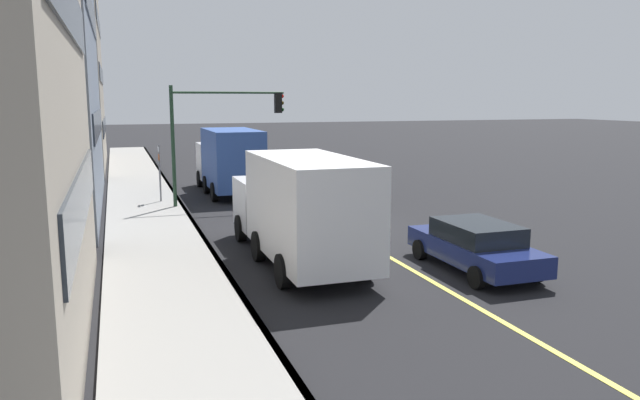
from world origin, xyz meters
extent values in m
plane|color=black|center=(0.00, 0.00, 0.00)|extent=(200.00, 200.00, 0.00)
cube|color=gray|center=(0.00, 6.65, 0.07)|extent=(80.00, 3.26, 0.15)
cube|color=slate|center=(0.00, 5.10, 0.07)|extent=(80.00, 0.16, 0.15)
cube|color=#D8CC4C|center=(0.00, 0.00, 0.01)|extent=(80.00, 0.16, 0.01)
cube|color=#262D38|center=(-9.02, 8.45, 2.88)|extent=(10.08, 0.06, 1.10)
cube|color=#262D38|center=(-9.02, 8.45, 6.49)|extent=(10.08, 0.06, 1.10)
cube|color=#262D38|center=(6.87, 8.45, 3.74)|extent=(13.51, 0.06, 1.10)
cube|color=#262D38|center=(6.87, 8.45, 8.42)|extent=(13.51, 0.06, 1.10)
cube|color=#9E9384|center=(24.54, 12.52, 8.26)|extent=(15.68, 8.07, 16.51)
cube|color=#262D38|center=(24.54, 8.45, 2.87)|extent=(13.17, 0.06, 1.10)
cube|color=#262D38|center=(24.54, 8.45, 6.46)|extent=(13.17, 0.06, 1.10)
cube|color=#262D38|center=(24.54, 8.45, 10.05)|extent=(13.17, 0.06, 1.10)
cube|color=black|center=(4.54, -1.76, 0.60)|extent=(4.37, 1.91, 0.60)
cube|color=black|center=(4.66, -1.76, 1.17)|extent=(2.00, 1.75, 0.53)
cylinder|color=black|center=(3.10, -2.69, 0.30)|extent=(0.60, 0.22, 0.60)
cylinder|color=black|center=(3.10, -0.83, 0.30)|extent=(0.60, 0.22, 0.60)
cylinder|color=black|center=(5.98, -2.69, 0.30)|extent=(0.60, 0.22, 0.60)
cylinder|color=black|center=(5.98, -0.83, 0.30)|extent=(0.60, 0.22, 0.60)
cube|color=navy|center=(-7.39, -1.68, 0.59)|extent=(4.64, 1.84, 0.58)
cube|color=black|center=(-7.48, -1.68, 1.13)|extent=(2.43, 1.69, 0.52)
cylinder|color=black|center=(-8.93, -2.58, 0.30)|extent=(0.60, 0.22, 0.60)
cylinder|color=black|center=(-8.93, -0.78, 0.30)|extent=(0.60, 0.22, 0.60)
cylinder|color=black|center=(-5.86, -2.58, 0.30)|extent=(0.60, 0.22, 0.60)
cylinder|color=black|center=(-5.86, -0.78, 0.30)|extent=(0.60, 0.22, 0.60)
cube|color=silver|center=(-1.78, 2.75, 1.28)|extent=(2.25, 2.37, 1.65)
cube|color=silver|center=(-5.88, 2.75, 1.82)|extent=(5.64, 2.37, 2.75)
cylinder|color=black|center=(-1.78, 3.88, 0.45)|extent=(0.90, 0.28, 0.90)
cylinder|color=black|center=(-1.78, 1.62, 0.45)|extent=(0.90, 0.28, 0.90)
cylinder|color=black|center=(-7.29, 3.88, 0.45)|extent=(0.90, 0.28, 0.90)
cylinder|color=black|center=(-7.29, 1.62, 0.45)|extent=(0.90, 0.28, 0.90)
cylinder|color=black|center=(-4.47, 3.88, 0.45)|extent=(0.90, 0.28, 0.90)
cylinder|color=black|center=(-4.47, 1.62, 0.45)|extent=(0.90, 0.28, 0.90)
cube|color=silver|center=(11.73, 2.33, 1.42)|extent=(2.07, 2.34, 1.95)
cube|color=#2D4C93|center=(7.96, 2.33, 1.88)|extent=(5.17, 2.34, 2.85)
cylinder|color=black|center=(11.73, 3.45, 0.45)|extent=(0.90, 0.28, 0.90)
cylinder|color=black|center=(11.73, 1.21, 0.45)|extent=(0.90, 0.28, 0.90)
cylinder|color=black|center=(6.67, 3.45, 0.45)|extent=(0.90, 0.28, 0.90)
cylinder|color=black|center=(6.67, 1.21, 0.45)|extent=(0.90, 0.28, 0.90)
cylinder|color=black|center=(9.26, 3.45, 0.45)|extent=(0.90, 0.28, 0.90)
cylinder|color=black|center=(9.26, 1.21, 0.45)|extent=(0.90, 0.28, 0.90)
cylinder|color=#383838|center=(-0.25, 0.66, 0.38)|extent=(0.16, 0.16, 0.77)
cylinder|color=#383838|center=(-0.05, 0.69, 0.38)|extent=(0.16, 0.16, 0.77)
cube|color=#334C8C|center=(-0.15, 0.68, 1.06)|extent=(0.40, 0.28, 0.58)
sphere|color=tan|center=(-0.15, 0.68, 1.45)|extent=(0.21, 0.21, 0.21)
cube|color=#592626|center=(-0.13, 0.51, 1.09)|extent=(0.28, 0.20, 0.34)
cylinder|color=#1E3823|center=(5.02, 5.42, 2.68)|extent=(0.16, 0.16, 5.36)
cylinder|color=#1E3823|center=(5.02, 2.95, 5.06)|extent=(0.10, 4.94, 0.10)
cube|color=black|center=(5.02, 0.73, 4.61)|extent=(0.28, 0.30, 0.90)
sphere|color=red|center=(5.02, 0.55, 4.91)|extent=(0.18, 0.18, 0.18)
sphere|color=#392905|center=(5.02, 0.55, 4.61)|extent=(0.18, 0.18, 0.18)
sphere|color=black|center=(5.02, 0.55, 4.31)|extent=(0.18, 0.18, 0.18)
cylinder|color=slate|center=(6.60, 5.92, 1.37)|extent=(0.08, 0.08, 2.74)
cube|color=white|center=(6.60, 5.94, 2.54)|extent=(0.60, 0.02, 0.20)
cube|color=#DB5919|center=(6.60, 5.94, 2.19)|extent=(0.44, 0.02, 0.28)
camera|label=1|loc=(-21.76, 7.78, 4.79)|focal=34.05mm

